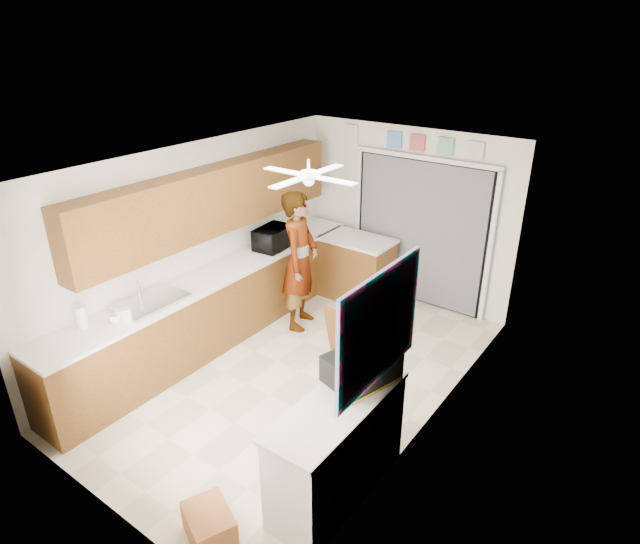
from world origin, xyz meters
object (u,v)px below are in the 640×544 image
Objects in this scene: navy_crate at (308,454)px; dog at (383,317)px; cup at (115,319)px; paper_towel_roll at (81,317)px; microwave at (273,238)px; suitcase at (361,367)px; man at (300,261)px; cardboard_box at (209,525)px.

navy_crate is 0.64× the size of dog.
paper_towel_roll is (-0.19, -0.25, 0.07)m from cup.
microwave is 4.47× the size of cup.
suitcase is (2.75, 0.92, 0.00)m from paper_towel_roll.
man reaches higher than navy_crate.
dog is at bearing 60.52° from paper_towel_roll.
cup is at bearing -150.50° from suitcase.
suitcase reaches higher than dog.
microwave reaches higher than suitcase.
dog is (1.01, 0.48, -0.72)m from man.
man is (0.56, 2.36, -0.05)m from cup.
suitcase reaches higher than navy_crate.
microwave is 0.29× the size of man.
suitcase is at bearing 14.58° from cup.
cardboard_box is 1.24× the size of navy_crate.
paper_towel_roll is 2.90m from suitcase.
man is at bearing 129.48° from navy_crate.
dog is (1.75, 3.10, -0.84)m from paper_towel_roll.
cup is at bearing 147.44° from man.
cardboard_box is (2.05, -3.22, -0.95)m from microwave.
man is 3.38× the size of dog.
paper_towel_roll is at bearing 170.06° from microwave.
paper_towel_roll is 0.13× the size of man.
cup is 0.50× the size of paper_towel_roll.
suitcase is (2.56, -1.83, -0.02)m from microwave.
microwave is at bearing 86.10° from paper_towel_roll.
cardboard_box is at bearing -11.91° from paper_towel_roll.
suitcase is at bearing 38.57° from navy_crate.
suitcase reaches higher than cardboard_box.
man is 1.33m from dog.
man is (-1.49, 3.09, 0.80)m from cardboard_box.
cardboard_box is at bearing -97.73° from navy_crate.
man is (0.56, -0.13, -0.15)m from microwave.
cardboard_box is at bearing -173.51° from man.
microwave reaches higher than cup.
cardboard_box is 3.61m from dog.
dog is at bearing 61.15° from cup.
paper_towel_roll is at bearing -100.62° from dog.
suitcase is at bearing 69.78° from cardboard_box.
suitcase is 1.06m from navy_crate.
cup is 2.33m from cardboard_box.
navy_crate is at bearing 82.27° from cardboard_box.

